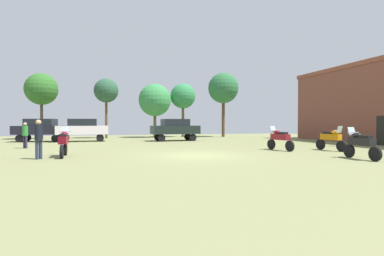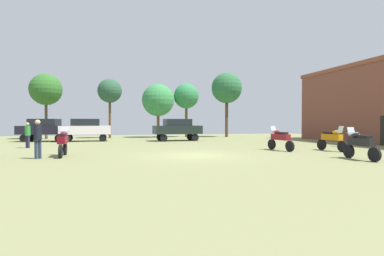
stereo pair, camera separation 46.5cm
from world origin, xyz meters
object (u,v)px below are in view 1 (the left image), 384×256
Objects in this scene: car_1 at (41,128)px; car_3 at (175,128)px; person_1 at (25,133)px; brick_building at (384,103)px; tree_2 at (223,88)px; person_2 at (39,136)px; motorcycle_2 at (64,142)px; car_2 at (83,128)px; tree_3 at (41,89)px; motorcycle_5 at (280,138)px; motorcycle_4 at (361,144)px; tree_4 at (183,96)px; tree_5 at (155,100)px; motorcycle_3 at (331,139)px; tree_1 at (106,91)px.

car_1 and car_3 have the same top height.
brick_building is at bearing 31.28° from person_1.
person_2 is at bearing -132.40° from tree_2.
motorcycle_2 is at bearing -27.15° from person_1.
car_1 reaches higher than motorcycle_2.
tree_3 reaches higher than car_2.
motorcycle_5 is 20.22m from car_1.
motorcycle_5 is at bearing -162.29° from brick_building.
motorcycle_5 is 24.03m from tree_3.
car_1 reaches higher than motorcycle_4.
person_1 is 18.61m from tree_4.
tree_5 is at bearing 66.83° from motorcycle_2.
tree_2 reaches higher than tree_3.
car_3 reaches higher than motorcycle_3.
car_1 is (-18.52, 13.76, 0.45)m from motorcycle_3.
tree_4 is at bearing 76.72° from person_1.
tree_5 is (11.45, 0.33, -0.83)m from tree_3.
brick_building reaches higher than motorcycle_3.
tree_2 is (18.10, 10.91, 4.64)m from person_1.
motorcycle_3 is at bearing 68.30° from motorcycle_4.
tree_1 is at bearing 43.15° from person_2.
person_2 is (-14.28, 3.95, 0.35)m from motorcycle_4.
motorcycle_2 is 0.36× the size of tree_5.
motorcycle_3 is 0.48× the size of car_3.
car_2 is 7.58m from tree_3.
tree_2 reaches higher than car_2.
tree_1 is 8.59m from tree_4.
brick_building is at bearing 8.54° from motorcycle_2.
tree_5 is (7.12, 17.49, 3.43)m from motorcycle_2.
person_2 reaches higher than person_1.
tree_2 is at bearing -54.94° from car_3.
person_1 is at bearing -83.81° from tree_3.
car_3 is 0.67× the size of tree_3.
motorcycle_3 is 22.90m from tree_1.
motorcycle_2 is (-24.45, -4.12, -2.57)m from brick_building.
car_2 is at bearing 161.77° from brick_building.
motorcycle_5 is 0.50× the size of car_3.
car_1 is at bearing 76.00° from car_3.
motorcycle_2 is 1.01× the size of motorcycle_3.
motorcycle_4 is 23.28m from tree_5.
motorcycle_5 is (-12.33, -3.94, -2.57)m from brick_building.
motorcycle_5 is (12.12, 0.18, -0.01)m from motorcycle_2.
motorcycle_4 is 0.47× the size of car_1.
person_1 is at bearing 116.98° from motorcycle_2.
motorcycle_4 is 23.21m from tree_4.
motorcycle_3 is 19.25m from person_1.
motorcycle_3 is at bearing 14.54° from person_1.
tree_1 reaches higher than car_2.
tree_1 is (-13.04, 18.32, 4.31)m from motorcycle_3.
person_2 is at bearing -79.35° from tree_3.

